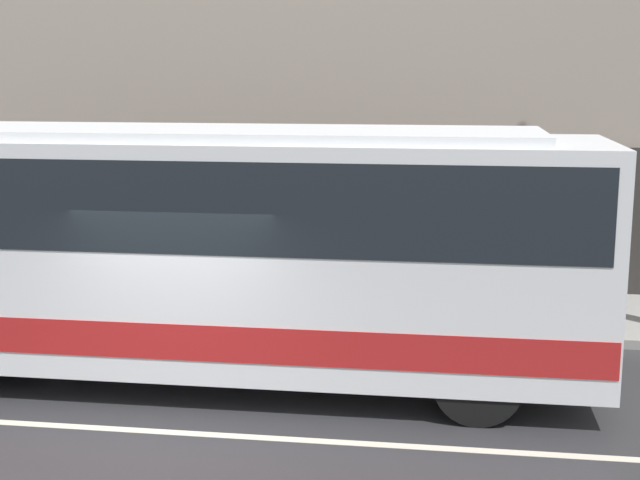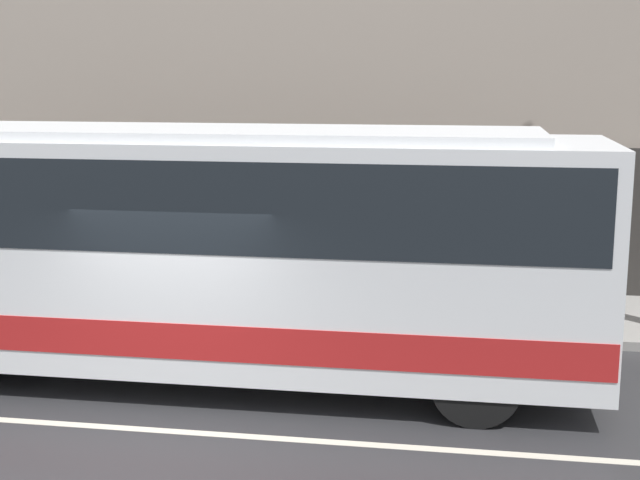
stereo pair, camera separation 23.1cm
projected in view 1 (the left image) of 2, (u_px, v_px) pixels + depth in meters
name	position (u px, v px, depth m)	size (l,w,h in m)	color
ground_plane	(161.00, 432.00, 10.38)	(60.00, 60.00, 0.00)	#2D2D30
sidewalk	(259.00, 305.00, 15.69)	(60.00, 2.95, 0.15)	gray
lane_stripe	(161.00, 432.00, 10.38)	(54.00, 0.14, 0.01)	beige
transit_bus	(180.00, 240.00, 11.91)	(11.12, 2.58, 3.41)	white
pedestrian_waiting	(33.00, 263.00, 15.51)	(0.36, 0.36, 1.50)	#333338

